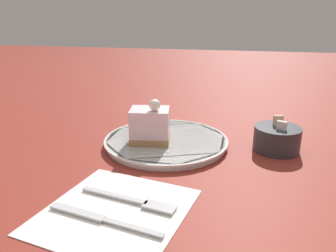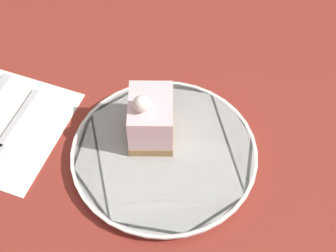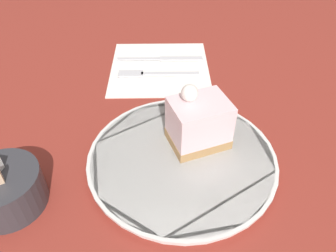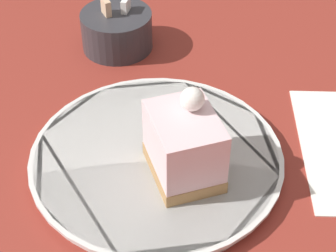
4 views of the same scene
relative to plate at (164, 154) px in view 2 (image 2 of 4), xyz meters
The scene contains 4 objects.
ground_plane 0.03m from the plate, 108.52° to the right, with size 4.00×4.00×0.00m, color maroon.
plate is the anchor object (origin of this frame).
cake_slice 0.06m from the plate, 47.95° to the right, with size 0.08×0.09×0.10m.
fork 0.24m from the plate, ahead, with size 0.05×0.17×0.00m.
Camera 2 is at (-0.08, 0.48, 0.70)m, focal length 60.00 mm.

